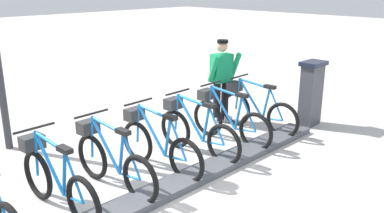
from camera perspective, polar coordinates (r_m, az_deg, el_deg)
The scene contains 10 objects.
ground_plane at distance 5.58m, azimuth -5.42°, elevation -12.63°, with size 60.00×60.00×0.00m, color #B2ABA4.
dock_rail_base at distance 5.56m, azimuth -5.44°, elevation -12.18°, with size 0.44×7.33×0.10m, color #47474C.
payment_kiosk at distance 8.38m, azimuth 16.19°, elevation 1.90°, with size 0.36×0.52×1.28m.
bike_docked_0 at distance 7.89m, azimuth 8.76°, elevation -0.32°, with size 1.72×0.54×1.02m.
bike_docked_1 at distance 7.27m, azimuth 4.94°, elevation -1.69°, with size 1.72×0.54×1.02m.
bike_docked_2 at distance 6.70m, azimuth 0.43°, elevation -3.29°, with size 1.72×0.54×1.02m.
bike_docked_3 at distance 6.18m, azimuth -4.90°, elevation -5.14°, with size 1.72×0.54×1.02m.
bike_docked_4 at distance 5.73m, azimuth -11.17°, elevation -7.25°, with size 1.72×0.54×1.02m.
bike_docked_5 at distance 5.37m, azimuth -18.46°, elevation -9.58°, with size 1.72×0.54×1.02m.
worker_near_rack at distance 8.24m, azimuth 4.13°, elevation 4.04°, with size 0.55×0.68×1.66m.
Camera 1 is at (-3.77, 3.06, 2.76)m, focal length 38.43 mm.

